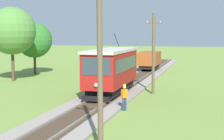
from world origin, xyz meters
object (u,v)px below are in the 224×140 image
track_worker (124,96)px  tree_left_near (34,40)px  freight_car (150,60)px  utility_pole_near_tram (100,62)px  tree_right_near (12,31)px  utility_pole_mid (153,53)px  red_tram (112,69)px

track_worker → tree_left_near: 23.45m
freight_car → utility_pole_near_tram: bearing=-84.3°
track_worker → tree_right_near: tree_right_near is taller
utility_pole_mid → freight_car: bearing=100.5°
tree_right_near → utility_pole_near_tram: bearing=-49.9°
utility_pole_mid → tree_right_near: size_ratio=0.86×
red_tram → utility_pole_mid: 3.81m
tree_left_near → tree_right_near: bearing=-82.7°
red_tram → utility_pole_near_tram: utility_pole_near_tram is taller
red_tram → tree_left_near: size_ratio=1.32×
red_tram → utility_pole_near_tram: (3.16, -13.06, 1.70)m
red_tram → track_worker: red_tram is taller
utility_pole_near_tram → tree_left_near: bearing=123.4°
track_worker → tree_left_near: tree_left_near is taller
track_worker → tree_right_near: 18.87m
freight_car → tree_left_near: (-13.38, -6.84, 2.69)m
freight_car → tree_right_near: size_ratio=0.66×
tree_left_near → utility_pole_near_tram: bearing=-56.6°
tree_left_near → track_worker: bearing=-47.5°
utility_pole_near_tram → utility_pole_mid: bearing=90.0°
red_tram → track_worker: 5.73m
freight_car → tree_left_near: bearing=-152.9°
red_tram → freight_car: 18.86m
track_worker → utility_pole_mid: bearing=-60.3°
utility_pole_near_tram → freight_car: bearing=95.7°
utility_pole_near_tram → track_worker: (-0.84, 7.96, -2.90)m
red_tram → tree_left_near: bearing=138.1°
utility_pole_mid → track_worker: (-0.84, -6.79, -2.50)m
tree_left_near → red_tram: bearing=-41.9°
utility_pole_near_tram → utility_pole_mid: (0.00, 14.75, -0.40)m
utility_pole_near_tram → tree_right_near: 24.48m
freight_car → red_tram: bearing=-90.0°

